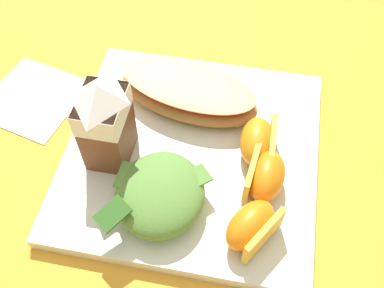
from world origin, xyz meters
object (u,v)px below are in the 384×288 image
cheesy_pizza_bread (188,92)px  paper_napkin (33,98)px  milk_carton (105,119)px  white_plate (192,153)px  orange_wedge_middle (265,176)px  orange_wedge_rear (258,141)px  orange_wedge_front (252,226)px  green_salad_pile (160,194)px

cheesy_pizza_bread → paper_napkin: (-0.02, 0.20, -0.03)m
cheesy_pizza_bread → milk_carton: 0.12m
white_plate → milk_carton: milk_carton is taller
paper_napkin → milk_carton: bearing=-118.7°
milk_carton → paper_napkin: (0.07, 0.13, -0.07)m
orange_wedge_middle → orange_wedge_rear: same height
white_plate → orange_wedge_rear: (0.01, -0.07, 0.03)m
cheesy_pizza_bread → paper_napkin: cheesy_pizza_bread is taller
orange_wedge_middle → cheesy_pizza_bread: bearing=45.2°
milk_carton → orange_wedge_middle: bearing=-94.0°
white_plate → orange_wedge_middle: 0.09m
white_plate → orange_wedge_front: orange_wedge_front is taller
paper_napkin → cheesy_pizza_bread: bearing=-84.9°
paper_napkin → orange_wedge_middle: bearing=-105.4°
green_salad_pile → orange_wedge_front: size_ratio=1.54×
orange_wedge_front → orange_wedge_middle: size_ratio=1.10×
cheesy_pizza_bread → orange_wedge_front: (-0.16, -0.09, 0.00)m
green_salad_pile → orange_wedge_rear: size_ratio=1.78×
orange_wedge_rear → paper_napkin: 0.29m
cheesy_pizza_bread → white_plate: bearing=-165.6°
cheesy_pizza_bread → milk_carton: milk_carton is taller
cheesy_pizza_bread → orange_wedge_middle: size_ratio=2.85×
green_salad_pile → orange_wedge_middle: size_ratio=1.69×
green_salad_pile → orange_wedge_middle: green_salad_pile is taller
orange_wedge_front → orange_wedge_rear: size_ratio=1.16×
white_plate → milk_carton: size_ratio=2.55×
milk_carton → orange_wedge_front: milk_carton is taller
green_salad_pile → milk_carton: milk_carton is taller
green_salad_pile → orange_wedge_front: (-0.02, -0.09, -0.00)m
white_plate → green_salad_pile: (-0.07, 0.02, 0.03)m
white_plate → orange_wedge_rear: orange_wedge_rear is taller
green_salad_pile → milk_carton: (0.05, 0.07, 0.04)m
orange_wedge_middle → milk_carton: bearing=86.0°
orange_wedge_middle → paper_napkin: orange_wedge_middle is taller
white_plate → paper_napkin: white_plate is taller
paper_napkin → white_plate: bearing=-103.0°
orange_wedge_middle → orange_wedge_rear: size_ratio=1.05×
orange_wedge_front → orange_wedge_middle: (0.06, -0.01, 0.00)m
milk_carton → orange_wedge_rear: size_ratio=1.82×
white_plate → cheesy_pizza_bread: 0.07m
cheesy_pizza_bread → orange_wedge_front: 0.18m
orange_wedge_rear → green_salad_pile: bearing=132.7°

